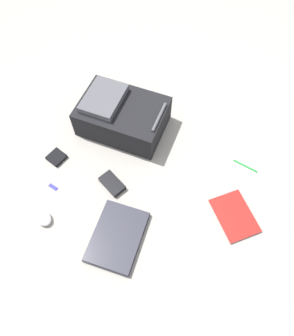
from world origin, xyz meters
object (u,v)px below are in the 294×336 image
computer_mouse (43,217)px  pen_black (245,166)px  backpack (122,115)px  earbud_pouch (57,157)px  laptop (117,236)px  power_brick (112,184)px  usb_stick (53,187)px  book_red (234,216)px

computer_mouse → pen_black: computer_mouse is taller
backpack → earbud_pouch: size_ratio=6.10×
backpack → computer_mouse: size_ratio=5.15×
laptop → pen_black: 0.76m
laptop → power_brick: laptop is taller
computer_mouse → earbud_pouch: 0.34m
backpack → usb_stick: bearing=-7.1°
book_red → power_brick: size_ratio=2.15×
power_brick → pen_black: power_brick is taller
computer_mouse → power_brick: bearing=164.1°
backpack → book_red: size_ratio=1.78×
power_brick → earbud_pouch: power_brick is taller
laptop → earbud_pouch: bearing=-107.7°
pen_black → usb_stick: 1.00m
power_brick → pen_black: 0.70m
computer_mouse → laptop: bearing=120.1°
earbud_pouch → laptop: bearing=72.3°
power_brick → earbud_pouch: (0.04, -0.34, -0.00)m
backpack → pen_black: 0.71m
earbud_pouch → book_red: bearing=103.8°
laptop → book_red: bearing=134.4°
laptop → computer_mouse: (0.12, -0.35, 0.00)m
backpack → earbud_pouch: (0.37, -0.16, -0.08)m
book_red → usb_stick: book_red is taller
earbud_pouch → usb_stick: earbud_pouch is taller
power_brick → usb_stick: bearing=-53.7°
book_red → usb_stick: (0.37, -0.83, -0.00)m
backpack → earbud_pouch: 0.41m
backpack → computer_mouse: 0.67m
pen_black → earbud_pouch: size_ratio=1.61×
laptop → power_brick: (-0.21, -0.18, -0.00)m
laptop → pen_black: bearing=154.2°
earbud_pouch → backpack: bearing=156.3°
laptop → power_brick: 0.28m
book_red → earbud_pouch: earbud_pouch is taller
backpack → earbud_pouch: backpack is taller
book_red → earbud_pouch: (0.23, -0.93, 0.00)m
computer_mouse → pen_black: size_ratio=0.73×
computer_mouse → usb_stick: bearing=-142.4°
computer_mouse → usb_stick: 0.17m
pen_black → usb_stick: bearing=-49.1°
pen_black → earbud_pouch: (0.52, -0.86, 0.01)m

